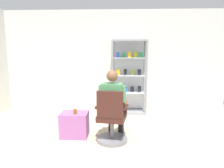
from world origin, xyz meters
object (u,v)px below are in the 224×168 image
object	(u,v)px
storage_crate	(75,124)
tea_glass	(75,111)
office_chair	(112,121)
display_cabinet_main	(129,76)
seated_shopkeeper	(113,101)

from	to	relation	value
storage_crate	tea_glass	distance (m)	0.29
office_chair	storage_crate	bearing A→B (deg)	161.87
display_cabinet_main	storage_crate	bearing A→B (deg)	-123.51
display_cabinet_main	office_chair	distance (m)	2.01
storage_crate	display_cabinet_main	bearing A→B (deg)	56.49
display_cabinet_main	storage_crate	size ratio (longest dim) A/B	3.73
display_cabinet_main	office_chair	world-z (taller)	display_cabinet_main
office_chair	seated_shopkeeper	bearing A→B (deg)	81.04
office_chair	tea_glass	xyz separation A→B (m)	(-0.68, 0.16, 0.12)
seated_shopkeeper	office_chair	bearing A→B (deg)	-98.96
display_cabinet_main	tea_glass	distance (m)	2.08
display_cabinet_main	office_chair	xyz separation A→B (m)	(-0.38, -1.89, -0.57)
display_cabinet_main	seated_shopkeeper	xyz separation A→B (m)	(-0.36, -1.73, -0.25)
office_chair	storage_crate	xyz separation A→B (m)	(-0.72, 0.23, -0.16)
display_cabinet_main	tea_glass	size ratio (longest dim) A/B	20.46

